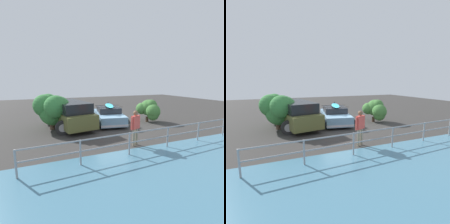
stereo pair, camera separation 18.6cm
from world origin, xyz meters
TOP-DOWN VIEW (x-y plane):
  - ground_plane at (0.00, 0.00)m, footprint 44.00×44.00m
  - sedan_car at (0.10, -0.62)m, footprint 2.85×4.32m
  - suv_car at (2.99, -0.52)m, footprint 3.28×5.12m
  - person_bystander at (0.64, 4.22)m, footprint 0.62×0.39m
  - railing_fence at (0.36, 5.03)m, footprint 10.74×0.64m
  - bush_near_left at (-2.99, 0.15)m, footprint 1.55×1.85m
  - bush_near_right at (4.08, -0.37)m, footprint 2.34×2.35m

SIDE VIEW (x-z plane):
  - ground_plane at x=0.00m, z-range -0.02..0.00m
  - sedan_car at x=0.10m, z-range -0.16..1.35m
  - railing_fence at x=0.36m, z-range 0.18..1.17m
  - suv_car at x=2.99m, z-range 0.04..1.83m
  - bush_near_left at x=-2.99m, z-range 0.11..1.84m
  - person_bystander at x=0.64m, z-range 0.18..1.92m
  - bush_near_right at x=4.08m, z-range 0.24..2.57m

